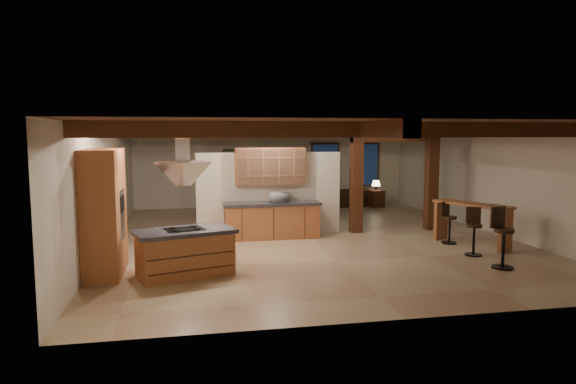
{
  "coord_description": "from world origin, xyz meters",
  "views": [
    {
      "loc": [
        -3.09,
        -12.74,
        2.69
      ],
      "look_at": [
        -0.5,
        0.5,
        1.15
      ],
      "focal_mm": 32.0,
      "sensor_mm": 36.0,
      "label": 1
    }
  ],
  "objects_px": {
    "dining_table": "(273,212)",
    "bar_counter": "(472,217)",
    "sofa": "(347,197)",
    "kitchen_island": "(185,252)"
  },
  "relations": [
    {
      "from": "dining_table",
      "to": "bar_counter",
      "type": "bearing_deg",
      "value": -33.47
    },
    {
      "from": "sofa",
      "to": "bar_counter",
      "type": "xyz_separation_m",
      "value": [
        0.83,
        -7.17,
        0.37
      ]
    },
    {
      "from": "kitchen_island",
      "to": "dining_table",
      "type": "height_order",
      "value": "kitchen_island"
    },
    {
      "from": "bar_counter",
      "to": "sofa",
      "type": "bearing_deg",
      "value": 96.64
    },
    {
      "from": "dining_table",
      "to": "bar_counter",
      "type": "distance_m",
      "value": 5.91
    },
    {
      "from": "dining_table",
      "to": "sofa",
      "type": "relative_size",
      "value": 0.74
    },
    {
      "from": "dining_table",
      "to": "sofa",
      "type": "height_order",
      "value": "sofa"
    },
    {
      "from": "kitchen_island",
      "to": "sofa",
      "type": "distance_m",
      "value": 10.38
    },
    {
      "from": "kitchen_island",
      "to": "sofa",
      "type": "xyz_separation_m",
      "value": [
        5.92,
        8.53,
        -0.12
      ]
    },
    {
      "from": "dining_table",
      "to": "bar_counter",
      "type": "height_order",
      "value": "bar_counter"
    }
  ]
}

